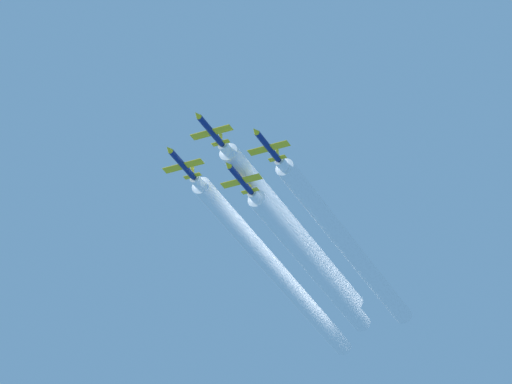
% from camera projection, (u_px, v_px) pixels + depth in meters
% --- Properties ---
extents(jet_lead, '(7.56, 11.00, 2.64)m').
position_uv_depth(jet_lead, '(210.00, 130.00, 328.02)').
color(jet_lead, navy).
extents(jet_left_wingman, '(7.56, 11.00, 2.64)m').
position_uv_depth(jet_left_wingman, '(267.00, 145.00, 329.45)').
color(jet_left_wingman, navy).
extents(jet_right_wingman, '(7.56, 11.00, 2.64)m').
position_uv_depth(jet_right_wingman, '(181.00, 163.00, 334.32)').
color(jet_right_wingman, navy).
extents(jet_slot, '(7.56, 11.00, 2.64)m').
position_uv_depth(jet_slot, '(240.00, 178.00, 335.32)').
color(jet_slot, navy).
extents(smoke_trail_lead, '(3.51, 60.99, 3.51)m').
position_uv_depth(smoke_trail_lead, '(293.00, 229.00, 354.95)').
color(smoke_trail_lead, white).
extents(smoke_trail_left_wingman, '(3.51, 61.02, 3.51)m').
position_uv_depth(smoke_trail_left_wingman, '(346.00, 243.00, 356.40)').
color(smoke_trail_left_wingman, white).
extents(smoke_trail_right_wingman, '(3.51, 69.26, 3.51)m').
position_uv_depth(smoke_trail_right_wingman, '(274.00, 269.00, 364.39)').
color(smoke_trail_right_wingman, white).
extents(smoke_trail_slot, '(3.51, 52.48, 3.51)m').
position_uv_depth(smoke_trail_slot, '(310.00, 262.00, 359.04)').
color(smoke_trail_slot, white).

